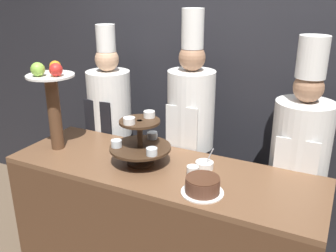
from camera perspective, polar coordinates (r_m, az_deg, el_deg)
name	(u,v)px	position (r m, az deg, el deg)	size (l,w,h in m)	color
wall_back	(212,68)	(3.03, 6.73, 8.71)	(10.00, 0.06, 2.80)	#232328
buffet_counter	(162,228)	(2.65, -1.00, -15.30)	(2.03, 0.67, 0.92)	brown
tiered_stand	(140,141)	(2.40, -4.27, -2.29)	(0.40, 0.40, 0.34)	#3D2819
fruit_pedestal	(52,95)	(2.67, -17.24, 4.55)	(0.32, 0.32, 0.63)	brown
cake_round	(203,186)	(2.12, 5.29, -9.03)	(0.24, 0.24, 0.10)	white
cup_white	(193,171)	(2.29, 3.78, -6.90)	(0.07, 0.07, 0.07)	white
serving_bowl_far	(204,165)	(2.40, 5.58, -5.93)	(0.12, 0.11, 0.15)	white
chef_left	(110,121)	(3.16, -8.78, 0.70)	(0.35, 0.35, 1.74)	#28282D
chef_center_left	(190,129)	(2.81, 3.44, -0.39)	(0.35, 0.35, 1.88)	black
chef_center_right	(299,158)	(2.66, 19.33, -4.62)	(0.38, 0.38, 1.74)	#28282D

